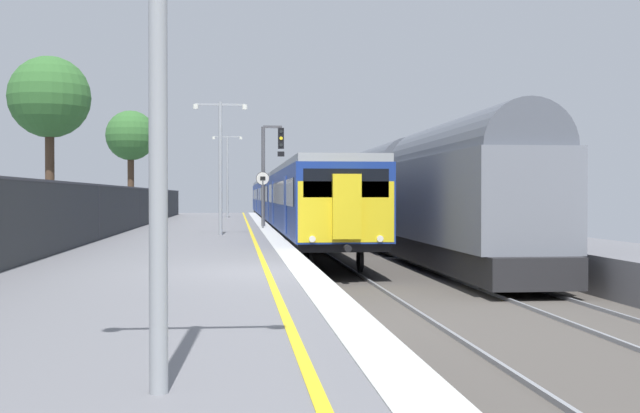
# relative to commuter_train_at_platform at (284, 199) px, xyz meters

# --- Properties ---
(ground) EXTENTS (17.40, 110.00, 1.21)m
(ground) POSITION_rel_commuter_train_at_platform_xyz_m (0.55, -36.07, -1.88)
(ground) COLOR slate
(commuter_train_at_platform) EXTENTS (2.83, 59.32, 3.81)m
(commuter_train_at_platform) POSITION_rel_commuter_train_at_platform_xyz_m (0.00, 0.00, 0.00)
(commuter_train_at_platform) COLOR navy
(commuter_train_at_platform) RESTS_ON ground
(freight_train_adjacent_track) EXTENTS (2.60, 55.09, 4.78)m
(freight_train_adjacent_track) POSITION_rel_commuter_train_at_platform_xyz_m (4.00, -6.03, 0.35)
(freight_train_adjacent_track) COLOR #232326
(freight_train_adjacent_track) RESTS_ON ground
(signal_gantry) EXTENTS (1.10, 0.24, 4.82)m
(signal_gantry) POSITION_rel_commuter_train_at_platform_xyz_m (-1.47, -12.51, 1.75)
(signal_gantry) COLOR #47474C
(signal_gantry) RESTS_ON ground
(speed_limit_sign) EXTENTS (0.59, 0.08, 2.54)m
(speed_limit_sign) POSITION_rel_commuter_train_at_platform_xyz_m (-1.85, -14.95, 0.36)
(speed_limit_sign) COLOR #59595B
(speed_limit_sign) RESTS_ON ground
(platform_lamp_mid) EXTENTS (2.00, 0.20, 4.94)m
(platform_lamp_mid) POSITION_rel_commuter_train_at_platform_xyz_m (-3.62, -21.27, 1.69)
(platform_lamp_mid) COLOR #93999E
(platform_lamp_mid) RESTS_ON ground
(platform_lamp_far) EXTENTS (2.00, 0.20, 5.49)m
(platform_lamp_far) POSITION_rel_commuter_train_at_platform_xyz_m (-3.62, 3.39, 1.98)
(platform_lamp_far) COLOR #93999E
(platform_lamp_far) RESTS_ON ground
(background_tree_left) EXTENTS (3.20, 3.20, 6.95)m
(background_tree_left) POSITION_rel_commuter_train_at_platform_xyz_m (-10.37, -18.68, 3.97)
(background_tree_left) COLOR #473323
(background_tree_left) RESTS_ON ground
(background_tree_centre) EXTENTS (3.04, 3.04, 6.66)m
(background_tree_centre) POSITION_rel_commuter_train_at_platform_xyz_m (-9.40, -0.78, 3.76)
(background_tree_centre) COLOR #473323
(background_tree_centre) RESTS_ON ground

